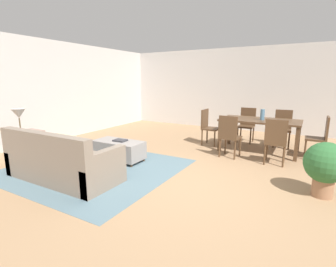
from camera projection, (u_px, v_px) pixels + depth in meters
The scene contains 18 objects.
ground_plane at pixel (186, 181), 4.20m from camera, with size 10.80×10.80×0.00m, color #9E7A56.
wall_back at pixel (253, 90), 8.18m from camera, with size 9.00×0.12×2.70m, color beige.
wall_left at pixel (39, 92), 6.53m from camera, with size 0.12×11.00×2.70m, color beige.
area_rug at pixel (95, 168), 4.80m from camera, with size 3.00×2.80×0.01m, color slate.
couch at pixel (61, 162), 4.22m from camera, with size 2.01×0.86×0.86m.
ottoman_table at pixel (119, 149), 5.23m from camera, with size 1.06×0.52×0.42m.
side_table at pixel (22, 142), 4.92m from camera, with size 0.40×0.40×0.59m.
table_lamp at pixel (19, 115), 4.81m from camera, with size 0.26×0.26×0.53m.
dining_table at pixel (260, 123), 5.82m from camera, with size 1.75×0.92×0.76m.
dining_chair_near_left at pixel (229, 134), 5.38m from camera, with size 0.43×0.43×0.92m.
dining_chair_near_right at pixel (276, 139), 4.90m from camera, with size 0.42×0.42×0.92m.
dining_chair_far_left at pixel (247, 123), 6.80m from camera, with size 0.40×0.40×0.92m.
dining_chair_far_right at pixel (283, 126), 6.32m from camera, with size 0.43×0.43×0.92m.
dining_chair_head_east at pixel (321, 135), 5.26m from camera, with size 0.41×0.41×0.92m.
dining_chair_head_west at pixel (208, 125), 6.47m from camera, with size 0.41×0.41×0.92m.
vase_centerpiece at pixel (262, 115), 5.71m from camera, with size 0.09×0.09×0.25m, color slate.
book_on_ottoman at pixel (120, 140), 5.18m from camera, with size 0.26×0.20×0.03m, color #333338.
potted_plant at pixel (326, 165), 3.55m from camera, with size 0.58×0.58×0.80m.
Camera 1 is at (1.69, -3.58, 1.64)m, focal length 26.87 mm.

